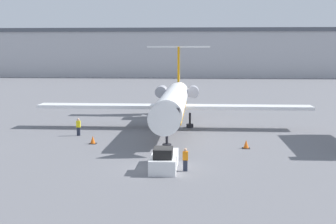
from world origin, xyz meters
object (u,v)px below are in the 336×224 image
(pushback_tug, at_px, (164,160))
(worker_near_tug, at_px, (185,159))
(worker_by_wing, at_px, (78,127))
(traffic_cone_right, at_px, (246,144))
(airplane_main, at_px, (174,101))
(traffic_cone_left, at_px, (93,140))

(pushback_tug, bearing_deg, worker_near_tug, -20.20)
(worker_by_wing, distance_m, traffic_cone_right, 17.27)
(airplane_main, height_order, pushback_tug, airplane_main)
(airplane_main, distance_m, worker_by_wing, 10.94)
(airplane_main, bearing_deg, worker_by_wing, -151.83)
(worker_by_wing, distance_m, traffic_cone_left, 4.68)
(pushback_tug, xyz_separation_m, traffic_cone_left, (-7.35, 8.78, -0.29))
(worker_by_wing, bearing_deg, pushback_tug, -52.67)
(pushback_tug, relative_size, worker_near_tug, 2.86)
(worker_near_tug, bearing_deg, pushback_tug, 159.80)
(pushback_tug, height_order, worker_by_wing, worker_by_wing)
(airplane_main, distance_m, worker_near_tug, 18.63)
(airplane_main, height_order, traffic_cone_left, airplane_main)
(traffic_cone_left, bearing_deg, worker_by_wing, 120.88)
(airplane_main, bearing_deg, worker_near_tug, -84.25)
(airplane_main, xyz_separation_m, pushback_tug, (0.28, -17.83, -2.43))
(traffic_cone_left, relative_size, traffic_cone_right, 0.97)
(airplane_main, relative_size, worker_by_wing, 16.97)
(worker_by_wing, bearing_deg, traffic_cone_right, -17.29)
(airplane_main, bearing_deg, pushback_tug, -89.11)
(worker_near_tug, bearing_deg, traffic_cone_right, 57.82)
(worker_near_tug, distance_m, traffic_cone_right, 9.72)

